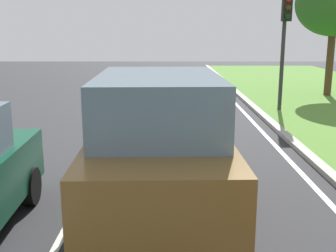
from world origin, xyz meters
TOP-DOWN VIEW (x-y plane):
  - ground_plane at (0.00, 14.00)m, footprint 60.00×60.00m
  - lane_line_center at (-0.70, 14.00)m, footprint 0.12×32.00m
  - lane_line_right_edge at (3.60, 14.00)m, footprint 0.12×32.00m
  - curb_right at (4.10, 14.00)m, footprint 0.24×48.00m
  - car_suv_ahead at (0.69, 8.64)m, footprint 2.07×4.55m
  - traffic_light_near_right at (4.94, 17.57)m, footprint 0.32×0.50m
  - tree_roadside_far at (8.07, 21.31)m, footprint 3.36×3.36m

SIDE VIEW (x-z plane):
  - ground_plane at x=0.00m, z-range 0.00..0.00m
  - lane_line_center at x=-0.70m, z-range 0.00..0.01m
  - lane_line_right_edge at x=3.60m, z-range 0.00..0.01m
  - curb_right at x=4.10m, z-range 0.00..0.12m
  - car_suv_ahead at x=0.69m, z-range 0.03..2.31m
  - traffic_light_near_right at x=4.94m, z-range 0.82..5.06m
  - tree_roadside_far at x=8.07m, z-range 1.31..6.83m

